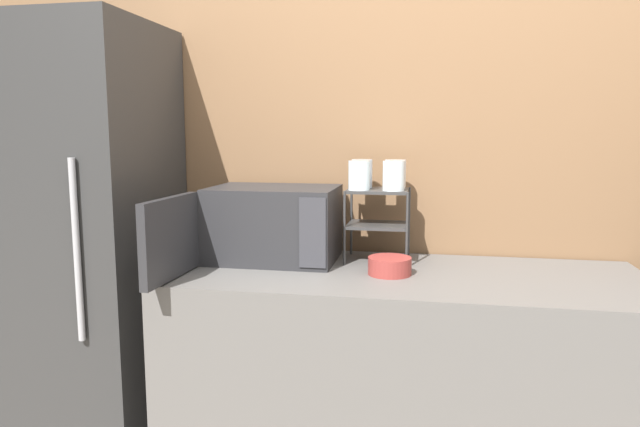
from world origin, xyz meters
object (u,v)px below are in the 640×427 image
(glass_back_right, at_px, (395,174))
(refrigerator, at_px, (80,255))
(dish_rack, at_px, (378,210))
(bowl, at_px, (390,266))
(glass_front_left, at_px, (359,175))
(glass_front_right, at_px, (394,176))
(microwave, at_px, (269,224))
(glass_back_left, at_px, (362,174))

(glass_back_right, xyz_separation_m, refrigerator, (-1.28, -0.19, -0.34))
(refrigerator, bearing_deg, dish_rack, 6.66)
(glass_back_right, bearing_deg, bowl, -89.78)
(glass_front_left, bearing_deg, bowl, -50.70)
(glass_front_right, bearing_deg, dish_rack, 142.24)
(microwave, relative_size, glass_front_left, 6.64)
(glass_back_right, bearing_deg, glass_back_left, -179.55)
(glass_front_right, distance_m, glass_back_left, 0.16)
(refrigerator, bearing_deg, glass_back_left, 9.44)
(glass_front_right, height_order, bowl, glass_front_right)
(glass_back_left, distance_m, bowl, 0.43)
(glass_back_right, relative_size, refrigerator, 0.06)
(glass_front_left, distance_m, bowl, 0.38)
(microwave, height_order, dish_rack, microwave)
(glass_front_left, relative_size, glass_back_left, 1.00)
(dish_rack, bearing_deg, glass_back_right, 38.05)
(microwave, xyz_separation_m, bowl, (0.49, -0.14, -0.12))
(microwave, height_order, bowl, microwave)
(microwave, distance_m, glass_front_left, 0.41)
(dish_rack, bearing_deg, glass_front_left, -142.33)
(glass_back_left, bearing_deg, glass_back_right, 0.45)
(microwave, distance_m, glass_back_right, 0.54)
(microwave, height_order, glass_front_left, glass_front_left)
(glass_front_left, height_order, glass_back_right, same)
(glass_back_left, height_order, bowl, glass_back_left)
(glass_back_left, bearing_deg, glass_front_right, -36.49)
(glass_front_left, bearing_deg, glass_back_left, 90.36)
(glass_front_right, relative_size, bowl, 0.73)
(glass_front_left, relative_size, glass_back_right, 1.00)
(dish_rack, bearing_deg, microwave, -169.70)
(glass_front_left, bearing_deg, glass_back_right, 37.85)
(dish_rack, distance_m, bowl, 0.28)
(microwave, bearing_deg, glass_back_right, 14.60)
(glass_front_right, xyz_separation_m, refrigerator, (-1.28, -0.09, -0.34))
(dish_rack, xyz_separation_m, glass_front_left, (-0.07, -0.05, 0.14))
(glass_back_right, distance_m, refrigerator, 1.34)
(glass_back_right, relative_size, glass_front_right, 1.00)
(microwave, relative_size, dish_rack, 2.62)
(bowl, bearing_deg, glass_back_right, 90.22)
(glass_front_left, bearing_deg, microwave, -176.11)
(refrigerator, bearing_deg, microwave, 4.69)
(microwave, relative_size, glass_back_right, 6.64)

